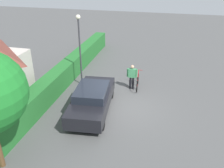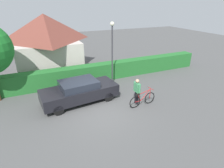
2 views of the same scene
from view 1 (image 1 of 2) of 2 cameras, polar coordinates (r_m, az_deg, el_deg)
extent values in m
plane|color=#4E4E4E|center=(13.39, 2.69, -5.54)|extent=(60.00, 60.00, 0.00)
cube|color=#23692B|center=(14.43, -14.59, -1.00)|extent=(21.28, 0.90, 1.28)
cube|color=black|center=(12.81, -4.69, -3.88)|extent=(4.73, 2.25, 0.69)
cube|color=#1E232D|center=(12.52, -4.81, -1.75)|extent=(2.30, 1.79, 0.42)
cylinder|color=black|center=(14.47, -6.47, -1.76)|extent=(0.59, 0.24, 0.58)
cylinder|color=black|center=(14.18, -0.13, -2.20)|extent=(0.59, 0.24, 0.58)
cylinder|color=black|center=(11.93, -10.06, -8.72)|extent=(0.59, 0.24, 0.58)
cylinder|color=black|center=(11.58, -2.31, -9.48)|extent=(0.59, 0.24, 0.58)
torus|color=black|center=(15.85, 6.17, 1.18)|extent=(0.73, 0.11, 0.73)
torus|color=black|center=(14.88, 5.91, -0.56)|extent=(0.73, 0.11, 0.73)
cylinder|color=#B21E1E|center=(15.43, 6.15, 1.65)|extent=(0.69, 0.09, 0.65)
cylinder|color=#B21E1E|center=(15.06, 6.02, 0.64)|extent=(0.26, 0.06, 0.46)
cylinder|color=#B21E1E|center=(15.22, 6.15, 2.10)|extent=(0.85, 0.11, 0.20)
cylinder|color=#B21E1E|center=(15.07, 5.96, -0.24)|extent=(0.41, 0.07, 0.05)
cylinder|color=#B21E1E|center=(15.73, 6.23, 2.18)|extent=(0.04, 0.04, 0.61)
cube|color=black|center=(14.85, 6.04, 1.33)|extent=(0.23, 0.12, 0.06)
cylinder|color=#B21E1E|center=(15.59, 6.29, 3.30)|extent=(0.07, 0.50, 0.03)
cylinder|color=black|center=(15.22, 4.36, 0.27)|extent=(0.13, 0.13, 0.79)
cylinder|color=black|center=(15.20, 4.97, 0.22)|extent=(0.13, 0.13, 0.79)
cube|color=#3F8C59|center=(14.93, 4.76, 2.58)|extent=(0.22, 0.47, 0.56)
sphere|color=tan|center=(14.76, 4.82, 4.08)|extent=(0.21, 0.21, 0.21)
cylinder|color=#3F8C59|center=(14.95, 3.69, 2.72)|extent=(0.09, 0.09, 0.53)
cylinder|color=#3F8C59|center=(14.89, 5.83, 2.54)|extent=(0.09, 0.09, 0.53)
cylinder|color=#38383D|center=(15.20, -7.49, 7.09)|extent=(0.10, 0.10, 4.22)
sphere|color=#F2EDCC|center=(14.63, -8.02, 15.36)|extent=(0.28, 0.28, 0.28)
camera|label=2|loc=(10.44, 50.73, 9.16)|focal=29.17mm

